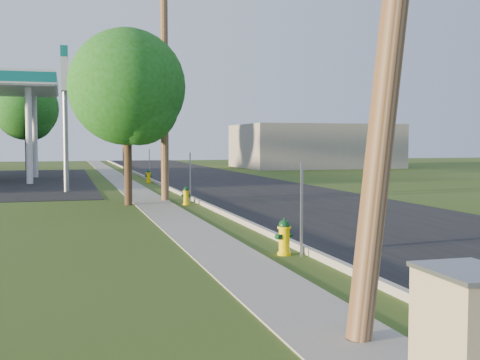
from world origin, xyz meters
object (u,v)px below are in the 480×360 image
utility_pole_far (124,107)px  hydrant_far (148,176)px  price_pylon (65,78)px  tree_lot (27,111)px  utility_pole_mid (164,80)px  hydrant_near (284,237)px  tree_verge (130,92)px  utility_cabinet (467,357)px  hydrant_mid (186,196)px

utility_pole_far → hydrant_far: utility_pole_far is taller
utility_pole_far → price_pylon: bearing=-107.3°
utility_pole_far → tree_lot: 9.57m
utility_pole_mid → hydrant_near: utility_pole_mid is taller
utility_pole_mid → tree_verge: 2.12m
utility_pole_far → tree_verge: size_ratio=1.41×
utility_pole_mid → utility_cabinet: size_ratio=6.87×
tree_lot → hydrant_near: size_ratio=9.31×
tree_verge → utility_cabinet: size_ratio=4.71×
hydrant_near → hydrant_mid: (-0.07, 10.60, -0.04)m
hydrant_far → tree_verge: bearing=-100.5°
utility_pole_far → price_pylon: (-3.90, -12.50, 0.63)m
price_pylon → tree_verge: 7.32m
hydrant_far → tree_lot: bearing=118.2°
tree_lot → hydrant_near: 38.29m
utility_pole_far → hydrant_mid: utility_pole_far is taller
hydrant_far → utility_pole_mid: bearing=-93.9°
tree_verge → utility_cabinet: bearing=-87.9°
price_pylon → utility_cabinet: price_pylon is taller
utility_pole_mid → hydrant_mid: 5.00m
tree_lot → hydrant_near: tree_lot is taller
utility_pole_mid → hydrant_mid: utility_pole_mid is taller
tree_verge → hydrant_mid: size_ratio=9.33×
price_pylon → utility_cabinet: size_ratio=4.80×
tree_verge → utility_pole_far: bearing=85.5°
hydrant_near → hydrant_far: hydrant_near is taller
hydrant_near → hydrant_mid: size_ratio=1.11×
hydrant_mid → utility_cabinet: bearing=-94.1°
hydrant_near → hydrant_mid: 10.60m
utility_pole_mid → price_pylon: (-3.90, 5.50, 0.48)m
price_pylon → hydrant_near: bearing=-76.0°
utility_pole_mid → utility_cabinet: utility_pole_mid is taller
hydrant_near → price_pylon: bearing=104.0°
hydrant_far → utility_cabinet: (-1.58, -31.42, 0.33)m
price_pylon → tree_lot: tree_lot is taller
utility_pole_mid → utility_cabinet: 20.95m
tree_lot → hydrant_mid: (7.20, -26.74, -4.44)m
tree_verge → hydrant_near: tree_verge is taller
utility_pole_mid → tree_lot: bearing=105.1°
utility_pole_far → hydrant_near: utility_pole_far is taller
tree_verge → hydrant_far: size_ratio=8.49×
tree_lot → hydrant_mid: size_ratio=10.33×
utility_pole_far → hydrant_far: size_ratio=12.00×
tree_verge → tree_lot: 26.68m
utility_pole_mid → hydrant_near: (0.58, -12.50, -4.56)m
utility_pole_mid → tree_lot: 25.72m
tree_verge → hydrant_mid: 4.50m
utility_pole_mid → tree_verge: utility_pole_mid is taller
hydrant_near → hydrant_mid: bearing=90.4°
hydrant_near → utility_pole_mid: bearing=92.6°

